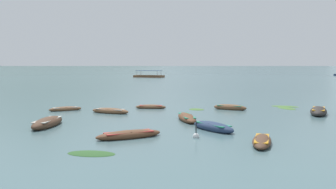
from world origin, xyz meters
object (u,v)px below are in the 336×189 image
Objects in this scene: rowboat_3 at (231,107)px; rowboat_9 at (111,111)px; rowboat_1 at (151,107)px; rowboat_5 at (48,123)px; rowboat_0 at (214,127)px; mooring_buoy at (197,136)px; rowboat_6 at (130,135)px; ferry_1 at (150,76)px; rowboat_2 at (188,118)px; rowboat_8 at (319,111)px; rowboat_4 at (263,141)px; rowboat_10 at (66,109)px.

rowboat_3 is 0.88× the size of rowboat_9.
rowboat_5 is at bearing -122.80° from rowboat_1.
rowboat_1 is (-4.76, 12.30, -0.06)m from rowboat_0.
rowboat_3 is at bearing 72.56° from mooring_buoy.
rowboat_6 is 11.71m from rowboat_9.
rowboat_6 is at bearing -87.71° from ferry_1.
rowboat_0 reaches higher than rowboat_2.
rowboat_6 is at bearing -92.34° from rowboat_1.
ferry_1 reaches higher than rowboat_1.
rowboat_5 is (-6.87, -10.67, 0.09)m from rowboat_1.
rowboat_8 is at bearing -16.15° from rowboat_1.
rowboat_0 is at bearing -104.94° from rowboat_3.
rowboat_0 is at bearing -142.37° from rowboat_8.
rowboat_2 reaches higher than rowboat_4.
rowboat_5 is 1.11× the size of rowboat_6.
rowboat_8 reaches higher than rowboat_5.
rowboat_8 reaches higher than rowboat_1.
rowboat_3 is at bearing 75.06° from rowboat_0.
rowboat_3 is at bearing 86.84° from rowboat_4.
ferry_1 reaches higher than rowboat_2.
rowboat_8 is 0.42× the size of ferry_1.
ferry_1 is at bearing 94.50° from mooring_buoy.
mooring_buoy is (6.93, -11.30, -0.08)m from rowboat_9.
ferry_1 reaches higher than rowboat_9.
rowboat_0 is 4.70m from rowboat_2.
rowboat_8 is 95.72m from ferry_1.
rowboat_2 is 8.00m from rowboat_6.
rowboat_1 is 0.68× the size of rowboat_8.
rowboat_0 is 0.84× the size of rowboat_5.
rowboat_0 is at bearing -68.84° from rowboat_1.
rowboat_9 is at bearing -134.73° from rowboat_1.
rowboat_1 is 89.41m from ferry_1.
rowboat_9 is 92.83m from ferry_1.
rowboat_10 is (-8.08, -1.75, -0.00)m from rowboat_1.
rowboat_2 is at bearing 91.64° from mooring_buoy.
rowboat_0 is at bearing 25.68° from rowboat_6.
rowboat_10 is (-12.84, 10.56, -0.06)m from rowboat_0.
rowboat_5 reaches higher than rowboat_9.
rowboat_1 is 14.90m from rowboat_6.
rowboat_8 is 4.14× the size of mooring_buoy.
rowboat_3 reaches higher than rowboat_9.
rowboat_3 is at bearing 13.06° from rowboat_9.
rowboat_2 reaches higher than rowboat_6.
mooring_buoy is at bearing -48.70° from rowboat_10.
rowboat_5 reaches higher than rowboat_6.
rowboat_0 is 16.62m from rowboat_10.
rowboat_0 is 4.87m from rowboat_4.
rowboat_1 is 0.80× the size of rowboat_9.
rowboat_3 is at bearing 154.63° from rowboat_8.
mooring_buoy reaches higher than rowboat_9.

